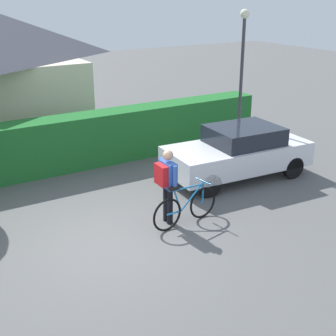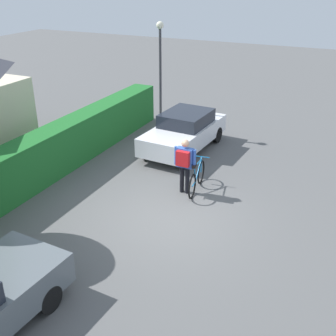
{
  "view_description": "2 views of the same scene",
  "coord_description": "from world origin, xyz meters",
  "px_view_note": "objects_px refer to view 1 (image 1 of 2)",
  "views": [
    {
      "loc": [
        -3.37,
        -7.83,
        4.92
      ],
      "look_at": [
        1.73,
        0.63,
        1.12
      ],
      "focal_mm": 49.77,
      "sensor_mm": 36.0,
      "label": 1
    },
    {
      "loc": [
        -9.07,
        -4.17,
        6.18
      ],
      "look_at": [
        0.24,
        0.19,
        1.35
      ],
      "focal_mm": 45.5,
      "sensor_mm": 36.0,
      "label": 2
    }
  ],
  "objects_px": {
    "bicycle": "(185,207)",
    "street_lamp": "(242,64)",
    "parked_car_far": "(238,152)",
    "person_rider": "(167,179)"
  },
  "relations": [
    {
      "from": "bicycle",
      "to": "street_lamp",
      "type": "bearing_deg",
      "value": 38.18
    },
    {
      "from": "street_lamp",
      "to": "bicycle",
      "type": "bearing_deg",
      "value": -141.82
    },
    {
      "from": "parked_car_far",
      "to": "bicycle",
      "type": "xyz_separation_m",
      "value": [
        -2.79,
        -1.61,
        -0.33
      ]
    },
    {
      "from": "parked_car_far",
      "to": "bicycle",
      "type": "relative_size",
      "value": 2.32
    },
    {
      "from": "parked_car_far",
      "to": "street_lamp",
      "type": "height_order",
      "value": "street_lamp"
    },
    {
      "from": "bicycle",
      "to": "parked_car_far",
      "type": "bearing_deg",
      "value": 29.97
    },
    {
      "from": "parked_car_far",
      "to": "person_rider",
      "type": "xyz_separation_m",
      "value": [
        -3.11,
        -1.33,
        0.3
      ]
    },
    {
      "from": "parked_car_far",
      "to": "person_rider",
      "type": "height_order",
      "value": "person_rider"
    },
    {
      "from": "bicycle",
      "to": "street_lamp",
      "type": "xyz_separation_m",
      "value": [
        4.09,
        3.21,
        2.42
      ]
    },
    {
      "from": "parked_car_far",
      "to": "street_lamp",
      "type": "distance_m",
      "value": 2.93
    }
  ]
}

